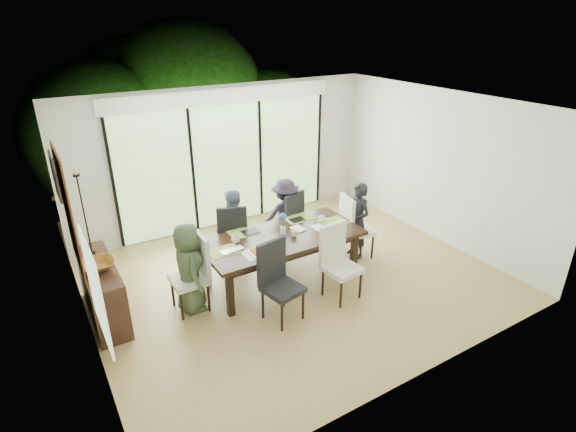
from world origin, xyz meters
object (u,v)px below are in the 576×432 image
person_left_end (189,268)px  cup_b (294,233)px  cup_a (236,240)px  bowl (98,265)px  table_top (282,237)px  chair_left_end (188,274)px  laptop (234,252)px  chair_near_left (283,283)px  chair_right_end (358,226)px  vase (283,230)px  chair_near_right (343,264)px  chair_far_right (284,220)px  person_right_end (358,221)px  sideboard (102,291)px  cup_c (321,219)px  person_far_right (285,215)px  person_far_left (232,228)px  chair_far_left (232,233)px

person_left_end → cup_b: bearing=-87.6°
cup_a → bowl: bowl is taller
table_top → cup_b: bearing=-33.7°
chair_left_end → laptop: (0.65, -0.10, 0.22)m
chair_near_left → bowl: chair_near_left is taller
table_top → chair_right_end: bearing=0.0°
vase → chair_near_right: bearing=-63.9°
chair_near_left → chair_far_right: bearing=46.9°
chair_near_left → person_left_end: bearing=126.7°
vase → bowl: bowl is taller
person_right_end → bowl: size_ratio=3.07×
chair_left_end → cup_b: size_ratio=11.00×
chair_near_left → cup_a: size_ratio=8.87×
chair_right_end → sideboard: size_ratio=0.78×
cup_c → bowl: (-3.37, 0.25, 0.05)m
sideboard → person_far_right: bearing=7.0°
vase → cup_c: bearing=3.8°
chair_right_end → sideboard: chair_right_end is taller
chair_left_end → person_far_left: 1.34m
cup_c → chair_far_left: bearing=149.0°
bowl → chair_left_end: bearing=-18.0°
chair_left_end → cup_a: bearing=101.0°
vase → person_right_end: bearing=-2.0°
cup_b → chair_left_end: bearing=176.5°
person_far_left → sideboard: 2.17m
cup_b → chair_far_right: bearing=67.2°
chair_far_right → person_left_end: bearing=3.4°
chair_near_right → sideboard: 3.35m
table_top → person_far_right: person_far_right is taller
cup_a → cup_c: (1.50, -0.05, 0.00)m
chair_near_right → cup_c: bearing=66.8°
table_top → cup_b: 0.20m
chair_near_left → person_left_end: person_left_end is taller
cup_b → chair_near_left: bearing=-130.2°
cup_c → sideboard: size_ratio=0.09×
cup_c → chair_left_end: bearing=-177.5°
cup_a → bowl: size_ratio=0.29×
chair_far_left → cup_b: bearing=143.0°
person_left_end → cup_a: 0.81m
person_right_end → person_far_right: 1.25m
chair_right_end → bowl: 4.10m
chair_near_left → chair_right_end: bearing=11.8°
cup_b → chair_right_end: bearing=4.2°
person_right_end → person_far_right: bearing=-134.1°
vase → cup_a: (-0.75, 0.10, -0.01)m
sideboard → person_right_end: bearing=-6.3°
chair_far_left → person_far_right: size_ratio=0.85×
person_far_right → person_right_end: bearing=153.2°
person_right_end → person_far_left: size_ratio=1.00×
person_far_right → vase: bearing=72.3°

